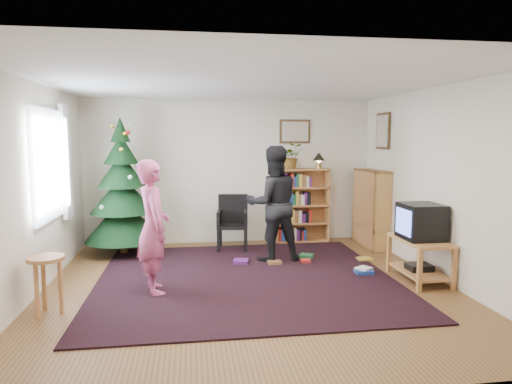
{
  "coord_description": "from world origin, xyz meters",
  "views": [
    {
      "loc": [
        -0.7,
        -5.46,
        1.84
      ],
      "look_at": [
        0.19,
        0.69,
        1.1
      ],
      "focal_mm": 32.0,
      "sensor_mm": 36.0,
      "label": 1
    }
  ],
  "objects": [
    {
      "name": "floor",
      "position": [
        0.0,
        0.0,
        0.0
      ],
      "size": [
        5.0,
        5.0,
        0.0
      ],
      "primitive_type": "plane",
      "color": "brown",
      "rests_on": "ground"
    },
    {
      "name": "ceiling",
      "position": [
        0.0,
        0.0,
        2.5
      ],
      "size": [
        5.0,
        5.0,
        0.0
      ],
      "primitive_type": "plane",
      "rotation": [
        3.14,
        0.0,
        0.0
      ],
      "color": "white",
      "rests_on": "wall_back"
    },
    {
      "name": "wall_back",
      "position": [
        0.0,
        2.5,
        1.25
      ],
      "size": [
        5.0,
        0.02,
        2.5
      ],
      "primitive_type": "cube",
      "color": "silver",
      "rests_on": "floor"
    },
    {
      "name": "wall_front",
      "position": [
        0.0,
        -2.5,
        1.25
      ],
      "size": [
        5.0,
        0.02,
        2.5
      ],
      "primitive_type": "cube",
      "color": "silver",
      "rests_on": "floor"
    },
    {
      "name": "wall_left",
      "position": [
        -2.5,
        0.0,
        1.25
      ],
      "size": [
        0.02,
        5.0,
        2.5
      ],
      "primitive_type": "cube",
      "color": "silver",
      "rests_on": "floor"
    },
    {
      "name": "wall_right",
      "position": [
        2.5,
        0.0,
        1.25
      ],
      "size": [
        0.02,
        5.0,
        2.5
      ],
      "primitive_type": "cube",
      "color": "silver",
      "rests_on": "floor"
    },
    {
      "name": "rug",
      "position": [
        0.0,
        0.3,
        0.01
      ],
      "size": [
        3.8,
        3.6,
        0.02
      ],
      "primitive_type": "cube",
      "color": "black",
      "rests_on": "floor"
    },
    {
      "name": "window_pane",
      "position": [
        -2.47,
        0.6,
        1.5
      ],
      "size": [
        0.04,
        1.2,
        1.4
      ],
      "primitive_type": "cube",
      "color": "silver",
      "rests_on": "wall_left"
    },
    {
      "name": "curtain",
      "position": [
        -2.43,
        1.3,
        1.5
      ],
      "size": [
        0.06,
        0.35,
        1.6
      ],
      "primitive_type": "cube",
      "color": "white",
      "rests_on": "wall_left"
    },
    {
      "name": "picture_back",
      "position": [
        1.15,
        2.48,
        1.95
      ],
      "size": [
        0.55,
        0.03,
        0.42
      ],
      "color": "#4C3319",
      "rests_on": "wall_back"
    },
    {
      "name": "picture_right",
      "position": [
        2.48,
        1.75,
        1.95
      ],
      "size": [
        0.03,
        0.5,
        0.6
      ],
      "color": "#4C3319",
      "rests_on": "wall_right"
    },
    {
      "name": "christmas_tree",
      "position": [
        -1.76,
        1.86,
        0.9
      ],
      "size": [
        1.19,
        1.19,
        2.16
      ],
      "rotation": [
        0.0,
        0.0,
        -0.41
      ],
      "color": "#3F2816",
      "rests_on": "rug"
    },
    {
      "name": "bookshelf_back",
      "position": [
        1.26,
        2.34,
        0.66
      ],
      "size": [
        0.95,
        0.3,
        1.3
      ],
      "color": "#B88341",
      "rests_on": "floor"
    },
    {
      "name": "bookshelf_right",
      "position": [
        2.34,
        1.83,
        0.66
      ],
      "size": [
        0.3,
        0.95,
        1.3
      ],
      "rotation": [
        0.0,
        0.0,
        1.57
      ],
      "color": "#B88341",
      "rests_on": "floor"
    },
    {
      "name": "tv_stand",
      "position": [
        2.22,
        -0.08,
        0.33
      ],
      "size": [
        0.5,
        0.91,
        0.55
      ],
      "color": "#B88341",
      "rests_on": "floor"
    },
    {
      "name": "crt_tv",
      "position": [
        2.22,
        -0.08,
        0.78
      ],
      "size": [
        0.48,
        0.52,
        0.45
      ],
      "color": "black",
      "rests_on": "tv_stand"
    },
    {
      "name": "armchair",
      "position": [
        -0.02,
        1.98,
        0.48
      ],
      "size": [
        0.55,
        0.56,
        0.9
      ],
      "rotation": [
        0.0,
        0.0,
        -0.14
      ],
      "color": "black",
      "rests_on": "rug"
    },
    {
      "name": "stool",
      "position": [
        -2.2,
        -0.59,
        0.48
      ],
      "size": [
        0.37,
        0.37,
        0.62
      ],
      "color": "#B88341",
      "rests_on": "floor"
    },
    {
      "name": "person_standing",
      "position": [
        -1.14,
        -0.06,
        0.8
      ],
      "size": [
        0.52,
        0.66,
        1.59
      ],
      "primitive_type": "imported",
      "rotation": [
        0.0,
        0.0,
        1.83
      ],
      "color": "#C04C7D",
      "rests_on": "rug"
    },
    {
      "name": "person_by_chair",
      "position": [
        0.52,
        1.14,
        0.86
      ],
      "size": [
        0.9,
        0.73,
        1.72
      ],
      "primitive_type": "imported",
      "rotation": [
        0.0,
        0.0,
        3.24
      ],
      "color": "black",
      "rests_on": "rug"
    },
    {
      "name": "potted_plant",
      "position": [
        1.06,
        2.34,
        1.52
      ],
      "size": [
        0.44,
        0.4,
        0.44
      ],
      "primitive_type": "imported",
      "rotation": [
        0.0,
        0.0,
        -0.14
      ],
      "color": "gray",
      "rests_on": "bookshelf_back"
    },
    {
      "name": "table_lamp",
      "position": [
        1.56,
        2.34,
        1.49
      ],
      "size": [
        0.21,
        0.21,
        0.28
      ],
      "color": "#A57F33",
      "rests_on": "bookshelf_back"
    },
    {
      "name": "floor_clutter",
      "position": [
        1.09,
        0.77,
        0.04
      ],
      "size": [
        2.06,
        1.09,
        0.08
      ],
      "color": "#A51E19",
      "rests_on": "rug"
    }
  ]
}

